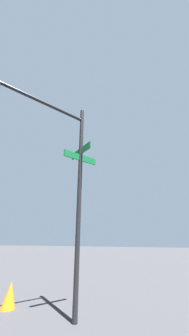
{
  "coord_description": "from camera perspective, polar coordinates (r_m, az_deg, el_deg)",
  "views": [
    {
      "loc": [
        -9.51,
        -2.61,
        1.6
      ],
      "look_at": [
        -7.46,
        -6.82,
        3.6
      ],
      "focal_mm": 18.41,
      "sensor_mm": 36.0,
      "label": 1
    }
  ],
  "objects": [
    {
      "name": "traffic_signal_near",
      "position": [
        4.78,
        -16.97,
        8.13
      ],
      "size": [
        1.8,
        3.06,
        5.68
      ],
      "color": "black",
      "rests_on": "ground_plane"
    },
    {
      "name": "traffic_cone",
      "position": [
        6.04,
        -26.28,
        -33.56
      ],
      "size": [
        0.36,
        0.36,
        0.6
      ],
      "primitive_type": "cone",
      "color": "orange",
      "rests_on": "ground_plane"
    }
  ]
}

